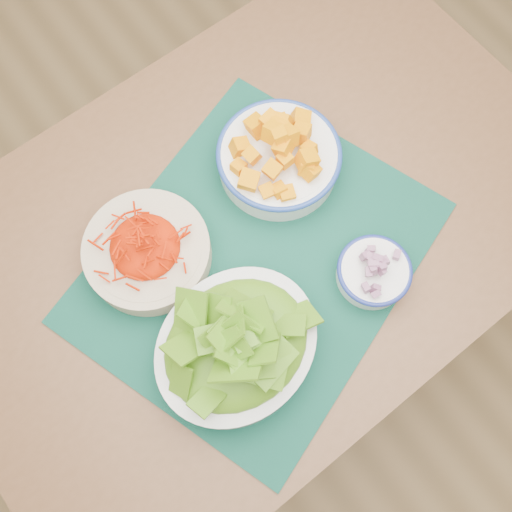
% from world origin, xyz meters
% --- Properties ---
extents(ground, '(4.00, 4.00, 0.00)m').
position_xyz_m(ground, '(0.00, 0.00, 0.00)').
color(ground, '#A98551').
rests_on(ground, ground).
extents(table, '(1.26, 0.86, 0.75)m').
position_xyz_m(table, '(-0.31, 0.12, 0.65)').
color(table, brown).
rests_on(table, ground).
extents(placemat, '(0.75, 0.68, 0.00)m').
position_xyz_m(placemat, '(-0.35, 0.06, 0.75)').
color(placemat, '#072D23').
rests_on(placemat, table).
extents(carrot_bowl, '(0.29, 0.29, 0.09)m').
position_xyz_m(carrot_bowl, '(-0.51, 0.18, 0.80)').
color(carrot_bowl, beige).
rests_on(carrot_bowl, placemat).
extents(squash_bowl, '(0.28, 0.28, 0.12)m').
position_xyz_m(squash_bowl, '(-0.21, 0.19, 0.81)').
color(squash_bowl, white).
rests_on(squash_bowl, placemat).
extents(lettuce_bowl, '(0.32, 0.28, 0.14)m').
position_xyz_m(lettuce_bowl, '(-0.48, -0.05, 0.82)').
color(lettuce_bowl, silver).
rests_on(lettuce_bowl, placemat).
extents(onion_bowl, '(0.15, 0.15, 0.07)m').
position_xyz_m(onion_bowl, '(-0.20, -0.08, 0.79)').
color(onion_bowl, white).
rests_on(onion_bowl, placemat).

